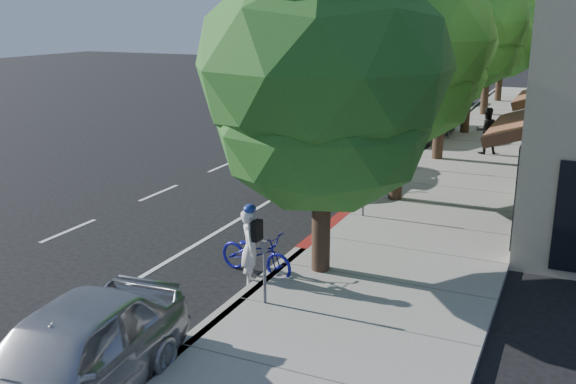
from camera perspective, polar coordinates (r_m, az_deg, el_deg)
The scene contains 18 objects.
ground at distance 16.13m, azimuth 2.55°, elevation -4.35°, with size 120.00×120.00×0.00m, color black.
sidewalk at distance 22.98m, azimuth 15.47°, elevation 1.42°, with size 4.60×56.00×0.15m, color gray.
curb at distance 23.42m, azimuth 9.93°, elevation 2.02°, with size 0.30×56.00×0.15m, color #9E998E.
curb_red_segment at distance 16.99m, azimuth 3.83°, elevation -3.05°, with size 0.32×4.00×0.15m, color maroon.
street_tree_0 at distance 13.01m, azimuth 3.17°, elevation 10.69°, with size 5.21×5.21×7.38m.
street_tree_1 at distance 18.70m, azimuth 10.10°, elevation 12.96°, with size 5.17×5.17×7.77m.
street_tree_2 at distance 24.56m, azimuth 13.72°, elevation 12.50°, with size 3.87×3.87×6.90m.
street_tree_3 at distance 30.44m, azimuth 16.08°, elevation 14.21°, with size 4.94×4.94×8.13m.
street_tree_4 at distance 36.39m, azimuth 17.55°, elevation 13.57°, with size 4.28×4.28×7.37m.
street_tree_5 at distance 42.35m, azimuth 18.62°, elevation 13.37°, with size 5.15×5.15×7.31m.
cyclist at distance 13.41m, azimuth -3.37°, elevation -4.91°, with size 0.59×0.39×1.63m, color silver.
bicycle at distance 13.97m, azimuth -2.86°, elevation -5.47°, with size 0.65×1.86×0.98m, color #14148D.
silver_suv at distance 21.51m, azimuth 3.28°, elevation 3.00°, with size 2.65×5.75×1.60m, color #B0B1B5.
dark_sedan at distance 28.86m, azimuth 11.97°, elevation 5.85°, with size 1.58×4.52×1.49m, color black.
white_pickup at distance 30.41m, azimuth 10.68°, elevation 6.63°, with size 2.41×5.92×1.72m, color silver.
dark_suv_far at distance 40.50m, azimuth 13.34°, elevation 8.53°, with size 1.73×4.31×1.47m, color black.
near_car_a at distance 9.92m, azimuth -19.11°, elevation -13.89°, with size 1.85×4.59×1.56m, color #B4B5B9.
pedestrian at distance 26.28m, azimuth 17.19°, elevation 5.24°, with size 0.88×0.69×1.82m, color black.
Camera 1 is at (5.63, -14.07, 5.54)m, focal length 40.00 mm.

